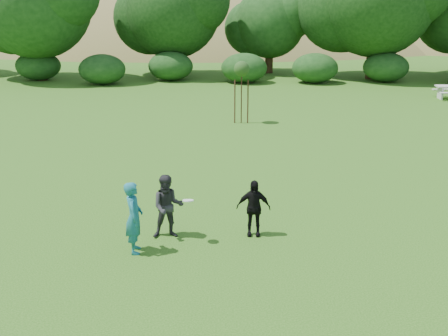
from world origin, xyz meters
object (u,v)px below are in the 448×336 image
(player_grey, at_px, (168,207))
(sapling, at_px, (242,71))
(player_teal, at_px, (134,218))
(player_black, at_px, (253,208))

(player_grey, bearing_deg, sapling, 73.43)
(player_grey, height_order, sapling, sapling)
(player_teal, bearing_deg, sapling, -19.98)
(player_teal, height_order, player_grey, player_teal)
(sapling, bearing_deg, player_grey, -98.77)
(player_teal, bearing_deg, player_black, -79.28)
(player_black, distance_m, sapling, 12.78)
(sapling, bearing_deg, player_teal, -101.03)
(player_grey, bearing_deg, player_black, -3.63)
(player_black, bearing_deg, player_grey, -173.74)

